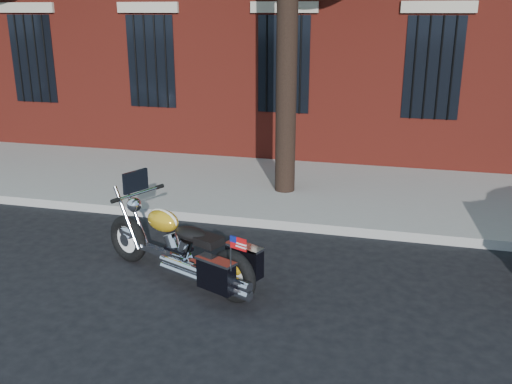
# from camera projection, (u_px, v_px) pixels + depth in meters

# --- Properties ---
(ground) EXTENTS (120.00, 120.00, 0.00)m
(ground) POSITION_uv_depth(u_px,v_px,m) (207.00, 258.00, 7.92)
(ground) COLOR black
(ground) RESTS_ON ground
(curb) EXTENTS (40.00, 0.16, 0.15)m
(curb) POSITION_uv_depth(u_px,v_px,m) (235.00, 220.00, 9.17)
(curb) COLOR gray
(curb) RESTS_ON ground
(sidewalk) EXTENTS (40.00, 3.60, 0.15)m
(sidewalk) POSITION_uv_depth(u_px,v_px,m) (263.00, 186.00, 10.90)
(sidewalk) COLOR gray
(sidewalk) RESTS_ON ground
(motorcycle) EXTENTS (2.36, 1.44, 1.32)m
(motorcycle) POSITION_uv_depth(u_px,v_px,m) (183.00, 250.00, 7.05)
(motorcycle) COLOR black
(motorcycle) RESTS_ON ground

